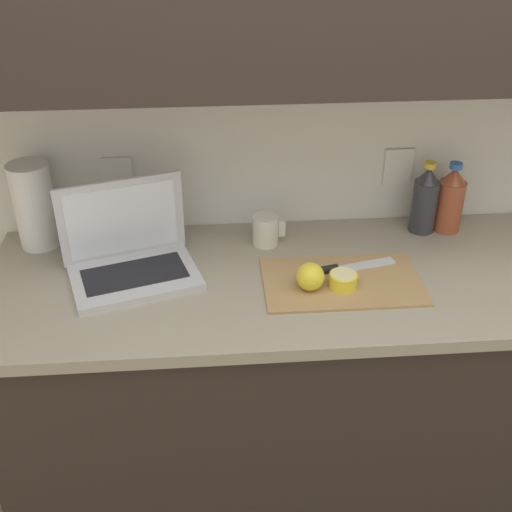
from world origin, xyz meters
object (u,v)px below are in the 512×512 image
lemon_whole_beside (310,277)px  laptop (130,253)px  cutting_board (342,282)px  knife (332,269)px  paper_towel_roll (34,205)px  bottle_oil_tall (425,200)px  bottle_green_soda (450,200)px  lemon_half_cut (343,280)px  measuring_cup (266,230)px

lemon_whole_beside → laptop: bearing=164.4°
cutting_board → knife: bearing=114.8°
knife → paper_towel_roll: size_ratio=1.11×
laptop → bottle_oil_tall: 0.90m
bottle_oil_tall → paper_towel_roll: paper_towel_roll is taller
knife → bottle_green_soda: bearing=16.1°
laptop → knife: laptop is taller
cutting_board → bottle_oil_tall: bearing=42.1°
laptop → bottle_green_soda: laptop is taller
cutting_board → paper_towel_roll: 0.92m
lemon_half_cut → lemon_whole_beside: 0.09m
paper_towel_roll → bottle_green_soda: bearing=-0.4°
lemon_half_cut → bottle_oil_tall: 0.44m
bottle_green_soda → paper_towel_roll: size_ratio=0.87×
bottle_green_soda → measuring_cup: 0.58m
laptop → bottle_green_soda: 0.98m
laptop → measuring_cup: (0.39, 0.13, -0.01)m
knife → bottle_oil_tall: bearing=21.8°
lemon_half_cut → paper_towel_roll: 0.92m
laptop → paper_towel_roll: bearing=131.2°
lemon_half_cut → bottle_oil_tall: bearing=44.5°
lemon_half_cut → bottle_oil_tall: size_ratio=0.33×
lemon_half_cut → bottle_green_soda: size_ratio=0.34×
lemon_whole_beside → bottle_green_soda: 0.57m
laptop → lemon_half_cut: (0.58, -0.13, -0.03)m
bottle_oil_tall → lemon_whole_beside: bearing=-142.4°
knife → paper_towel_roll: paper_towel_roll is taller
laptop → lemon_half_cut: 0.59m
lemon_half_cut → measuring_cup: bearing=125.6°
cutting_board → bottle_oil_tall: (0.30, 0.27, 0.10)m
knife → measuring_cup: measuring_cup is taller
lemon_half_cut → paper_towel_roll: size_ratio=0.30×
lemon_half_cut → measuring_cup: size_ratio=0.77×
paper_towel_roll → lemon_whole_beside: bearing=-22.2°
laptop → bottle_oil_tall: (0.88, 0.17, 0.04)m
lemon_whole_beside → measuring_cup: size_ratio=0.77×
laptop → cutting_board: size_ratio=0.92×
lemon_half_cut → lemon_whole_beside: size_ratio=1.00×
lemon_whole_beside → knife: bearing=46.0°
lemon_half_cut → bottle_oil_tall: (0.31, 0.30, 0.08)m
bottle_oil_tall → knife: bearing=-144.7°
lemon_half_cut → bottle_green_soda: bearing=38.0°
cutting_board → lemon_half_cut: (-0.00, -0.03, 0.02)m
cutting_board → laptop: bearing=169.9°
laptop → bottle_oil_tall: bearing=-5.7°
bottle_green_soda → laptop: bearing=-170.0°
cutting_board → paper_towel_roll: (-0.87, 0.28, 0.13)m
bottle_green_soda → paper_towel_roll: paper_towel_roll is taller
knife → lemon_whole_beside: (-0.07, -0.08, 0.03)m
bottle_oil_tall → paper_towel_roll: (-1.17, 0.01, 0.03)m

